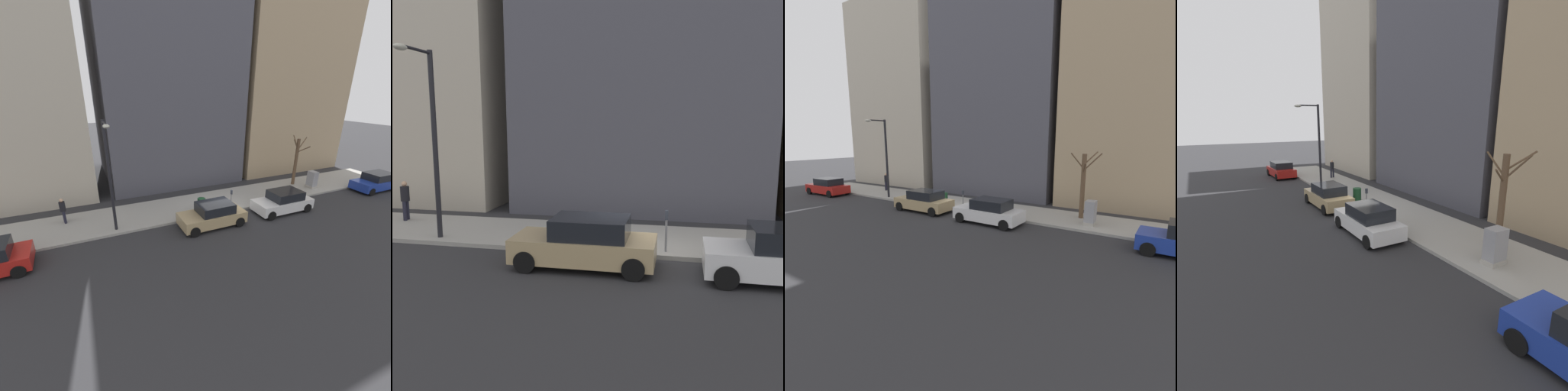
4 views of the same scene
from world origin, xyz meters
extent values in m
plane|color=#2B2B2D|center=(0.00, 0.00, 0.00)|extent=(120.00, 120.00, 0.00)
cube|color=#9E9B93|center=(2.00, 0.00, 0.07)|extent=(4.00, 36.00, 0.15)
cylinder|color=black|center=(-1.89, -12.83, 0.32)|extent=(0.23, 0.64, 0.64)
cylinder|color=black|center=(-0.19, -12.85, 0.32)|extent=(0.23, 0.64, 0.64)
cube|color=white|center=(-1.23, -4.10, 0.57)|extent=(1.82, 4.21, 0.70)
cube|color=black|center=(-1.23, -4.30, 1.22)|extent=(1.61, 2.21, 0.60)
cylinder|color=black|center=(-2.07, -2.55, 0.32)|extent=(0.22, 0.64, 0.64)
cylinder|color=black|center=(-0.37, -2.56, 0.32)|extent=(0.22, 0.64, 0.64)
cylinder|color=black|center=(-2.09, -5.65, 0.32)|extent=(0.22, 0.64, 0.64)
cylinder|color=black|center=(-0.39, -5.66, 0.32)|extent=(0.22, 0.64, 0.64)
cube|color=tan|center=(-1.12, 1.42, 0.57)|extent=(1.83, 4.21, 0.70)
cube|color=black|center=(-1.12, 1.22, 1.22)|extent=(1.62, 2.21, 0.60)
cylinder|color=black|center=(-1.98, 2.96, 0.32)|extent=(0.22, 0.64, 0.64)
cylinder|color=black|center=(-0.28, 2.97, 0.32)|extent=(0.22, 0.64, 0.64)
cylinder|color=black|center=(-1.96, -0.14, 0.32)|extent=(0.22, 0.64, 0.64)
cylinder|color=black|center=(-0.26, -0.13, 0.32)|extent=(0.22, 0.64, 0.64)
cube|color=red|center=(-1.19, 13.45, 0.57)|extent=(1.94, 4.26, 0.70)
cube|color=black|center=(-1.18, 13.25, 1.22)|extent=(1.67, 2.25, 0.60)
cylinder|color=black|center=(-2.09, 14.97, 0.32)|extent=(0.24, 0.65, 0.64)
cylinder|color=black|center=(-0.39, 15.02, 0.32)|extent=(0.24, 0.65, 0.64)
cylinder|color=black|center=(-1.98, 11.87, 0.32)|extent=(0.24, 0.65, 0.64)
cylinder|color=black|center=(-0.29, 11.93, 0.32)|extent=(0.24, 0.65, 0.64)
cylinder|color=slate|center=(0.45, -0.91, 0.68)|extent=(0.07, 0.07, 1.05)
cube|color=#2D333D|center=(0.45, -0.91, 1.35)|extent=(0.14, 0.10, 0.30)
cube|color=#A8A399|center=(1.30, -9.55, 0.24)|extent=(0.83, 0.61, 0.18)
cube|color=#939399|center=(1.30, -9.55, 0.96)|extent=(0.75, 0.55, 1.25)
cylinder|color=black|center=(0.55, 7.13, 3.40)|extent=(0.18, 0.18, 6.50)
cylinder|color=black|center=(-0.25, 7.13, 6.55)|extent=(1.60, 0.10, 0.10)
ellipsoid|color=beige|center=(-1.05, 7.13, 6.50)|extent=(0.56, 0.32, 0.20)
cylinder|color=brown|center=(2.60, -8.68, 2.18)|extent=(0.28, 0.28, 4.06)
cylinder|color=brown|center=(2.09, -8.83, 3.39)|extent=(1.05, 0.43, 0.71)
cylinder|color=brown|center=(2.67, -9.17, 3.72)|extent=(0.20, 1.04, 1.12)
cylinder|color=brown|center=(2.47, -8.30, 3.76)|extent=(0.31, 0.83, 1.03)
cylinder|color=brown|center=(3.20, -8.90, 3.91)|extent=(1.22, 0.61, 0.85)
cylinder|color=#14381E|center=(0.90, 1.22, 0.60)|extent=(0.56, 0.56, 0.90)
cylinder|color=#1E1E2D|center=(2.63, 9.99, 0.56)|extent=(0.16, 0.16, 0.82)
cylinder|color=#1E1E2D|center=(2.86, 10.03, 0.56)|extent=(0.16, 0.16, 0.82)
cylinder|color=black|center=(2.75, 10.01, 1.28)|extent=(0.36, 0.36, 0.62)
sphere|color=tan|center=(2.75, 10.01, 1.70)|extent=(0.22, 0.22, 0.22)
cube|color=tan|center=(11.37, -11.62, 14.59)|extent=(11.75, 11.75, 29.18)
cube|color=#4C4C56|center=(11.34, 0.66, 11.46)|extent=(11.68, 11.68, 22.92)
cube|color=#BCB29E|center=(11.11, 13.30, 9.79)|extent=(11.22, 11.22, 19.59)
camera|label=1|loc=(-14.27, 8.33, 8.12)|focal=24.00mm
camera|label=2|loc=(-13.24, -1.32, 4.28)|focal=40.00mm
camera|label=3|loc=(-16.70, -13.64, 5.19)|focal=28.00mm
camera|label=4|loc=(-8.10, -16.54, 5.58)|focal=28.00mm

